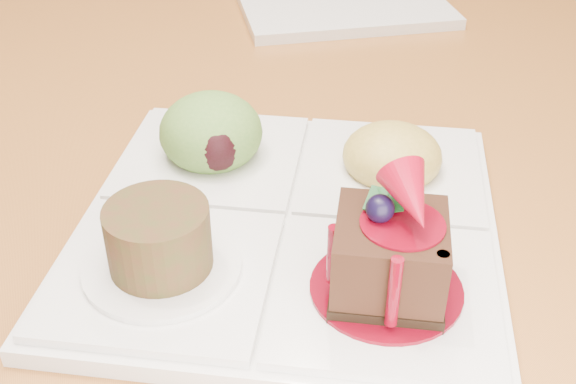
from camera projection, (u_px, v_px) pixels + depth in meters
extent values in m
plane|color=brown|center=(182.00, 316.00, 1.48)|extent=(6.00, 6.00, 0.00)
cylinder|color=black|center=(479.00, 278.00, 1.25)|extent=(0.04, 0.04, 0.43)
cylinder|color=black|center=(453.00, 166.00, 1.55)|extent=(0.04, 0.04, 0.43)
cube|color=silver|center=(288.00, 227.00, 0.49)|extent=(0.36, 0.36, 0.01)
cube|color=silver|center=(386.00, 294.00, 0.42)|extent=(0.17, 0.17, 0.01)
cube|color=silver|center=(163.00, 273.00, 0.43)|extent=(0.17, 0.17, 0.01)
cube|color=silver|center=(213.00, 157.00, 0.54)|extent=(0.17, 0.17, 0.01)
cube|color=silver|center=(391.00, 170.00, 0.53)|extent=(0.17, 0.17, 0.01)
cylinder|color=#610310|center=(386.00, 288.00, 0.42)|extent=(0.09, 0.09, 0.00)
cube|color=black|center=(386.00, 284.00, 0.42)|extent=(0.08, 0.08, 0.01)
cube|color=black|center=(390.00, 252.00, 0.40)|extent=(0.08, 0.08, 0.04)
cylinder|color=#610310|center=(393.00, 222.00, 0.39)|extent=(0.05, 0.05, 0.00)
sphere|color=black|center=(380.00, 209.00, 0.39)|extent=(0.02, 0.02, 0.02)
cone|color=maroon|center=(412.00, 199.00, 0.38)|extent=(0.03, 0.04, 0.04)
cube|color=#0F3F16|center=(390.00, 199.00, 0.40)|extent=(0.01, 0.02, 0.01)
cube|color=#0F3F16|center=(376.00, 199.00, 0.40)|extent=(0.02, 0.02, 0.01)
cylinder|color=#610310|center=(394.00, 292.00, 0.37)|extent=(0.01, 0.01, 0.04)
cylinder|color=#610310|center=(439.00, 283.00, 0.38)|extent=(0.01, 0.01, 0.04)
cylinder|color=#610310|center=(333.00, 254.00, 0.40)|extent=(0.01, 0.01, 0.04)
cylinder|color=silver|center=(162.00, 266.00, 0.43)|extent=(0.10, 0.10, 0.00)
cylinder|color=#4C2215|center=(159.00, 237.00, 0.42)|extent=(0.06, 0.06, 0.04)
cylinder|color=#46220F|center=(156.00, 218.00, 0.41)|extent=(0.05, 0.05, 0.00)
ellipsoid|color=olive|center=(211.00, 132.00, 0.53)|extent=(0.08, 0.08, 0.06)
ellipsoid|color=black|center=(218.00, 149.00, 0.51)|extent=(0.04, 0.03, 0.03)
ellipsoid|color=gold|center=(392.00, 156.00, 0.52)|extent=(0.07, 0.07, 0.04)
cube|color=#C6400E|center=(405.00, 147.00, 0.52)|extent=(0.02, 0.02, 0.01)
cube|color=#5B801B|center=(384.00, 137.00, 0.53)|extent=(0.02, 0.02, 0.02)
cube|color=#C6400E|center=(371.00, 151.00, 0.52)|extent=(0.02, 0.02, 0.02)
cube|color=#5B801B|center=(388.00, 158.00, 0.51)|extent=(0.02, 0.02, 0.02)
cube|color=#C6400E|center=(411.00, 157.00, 0.51)|extent=(0.02, 0.02, 0.02)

